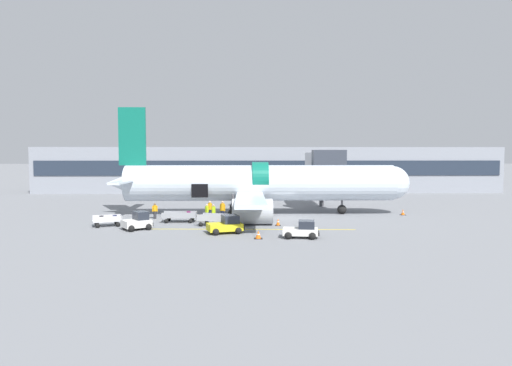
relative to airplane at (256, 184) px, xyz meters
name	(u,v)px	position (x,y,z in m)	size (l,w,h in m)	color
ground_plane	(284,218)	(2.76, -2.74, -3.24)	(500.00, 500.00, 0.00)	slate
apron_marking_line	(251,229)	(-0.66, -9.83, -3.23)	(18.02, 0.95, 0.01)	yellow
terminal_strip	(268,169)	(2.76, 30.16, 0.58)	(77.94, 9.31, 7.62)	gray
jet_bridge_stub	(323,165)	(8.32, 6.29, 1.97)	(3.73, 10.71, 6.97)	#4C4C51
airplane	(256,184)	(0.00, 0.00, 0.00)	(32.70, 26.86, 11.45)	silver
baggage_tug_lead	(302,230)	(3.26, -13.92, -2.64)	(2.97, 2.19, 1.36)	silver
baggage_tug_mid	(138,222)	(-10.45, -9.72, -2.57)	(2.84, 2.73, 1.56)	silver
baggage_tug_rear	(226,225)	(-2.73, -11.64, -2.59)	(3.23, 2.65, 1.48)	yellow
baggage_cart_loading	(181,217)	(-7.33, -5.48, -2.74)	(4.15, 1.82, 1.01)	#999BA0
baggage_cart_queued	(214,220)	(-4.03, -7.87, -2.71)	(3.64, 2.29, 1.07)	#B7BABF
baggage_cart_empty	(108,221)	(-13.55, -7.79, -2.78)	(3.41, 2.32, 0.97)	silver
ground_crew_loader_a	(210,209)	(-4.79, -2.56, -2.32)	(0.56, 0.56, 1.74)	#1E2338
ground_crew_loader_b	(223,210)	(-3.43, -3.81, -2.26)	(0.61, 0.58, 1.85)	#1E2338
ground_crew_driver	(155,211)	(-10.26, -3.20, -2.40)	(0.55, 0.40, 1.59)	#2D2D33
ground_crew_supervisor	(207,212)	(-4.97, -4.02, -2.41)	(0.39, 0.54, 1.56)	black
ground_crew_helper	(214,212)	(-4.23, -5.10, -2.37)	(0.48, 0.57, 1.65)	black
safety_cone_nose	(403,212)	(15.67, -0.99, -2.95)	(0.55, 0.55, 0.61)	black
safety_cone_engine_left	(258,235)	(-0.16, -14.20, -2.94)	(0.63, 0.63, 0.63)	black
safety_cone_wingtip	(278,222)	(1.82, -7.82, -2.94)	(0.50, 0.50, 0.64)	black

